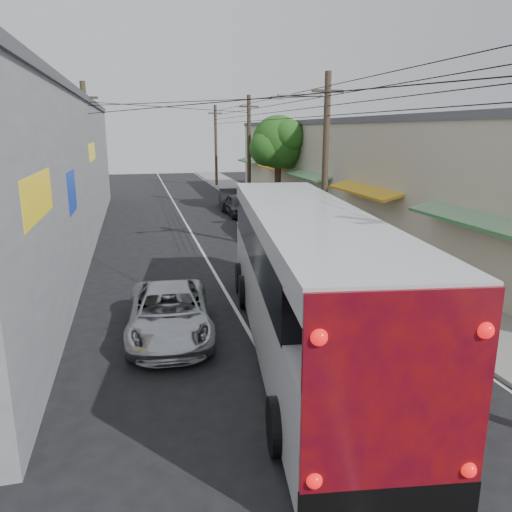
{
  "coord_description": "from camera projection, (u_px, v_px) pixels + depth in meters",
  "views": [
    {
      "loc": [
        -2.92,
        -7.71,
        5.62
      ],
      "look_at": [
        0.84,
        7.82,
        1.56
      ],
      "focal_mm": 35.0,
      "sensor_mm": 36.0,
      "label": 1
    }
  ],
  "objects": [
    {
      "name": "building_right",
      "position": [
        358.0,
        170.0,
        31.77
      ],
      "size": [
        7.09,
        40.0,
        6.25
      ],
      "color": "#B5AB90",
      "rests_on": "ground"
    },
    {
      "name": "pedestrian_far",
      "position": [
        354.0,
        229.0,
        23.77
      ],
      "size": [
        0.96,
        0.81,
        1.78
      ],
      "primitive_type": "imported",
      "rotation": [
        0.0,
        0.0,
        2.98
      ],
      "color": "#8198BC",
      "rests_on": "sidewalk"
    },
    {
      "name": "building_left",
      "position": [
        12.0,
        173.0,
        23.43
      ],
      "size": [
        7.2,
        36.0,
        7.25
      ],
      "color": "gray",
      "rests_on": "ground"
    },
    {
      "name": "street_tree",
      "position": [
        279.0,
        144.0,
        34.24
      ],
      "size": [
        4.4,
        4.0,
        6.6
      ],
      "color": "#3F2B19",
      "rests_on": "ground"
    },
    {
      "name": "parked_suv",
      "position": [
        269.0,
        219.0,
        26.97
      ],
      "size": [
        2.81,
        6.34,
        1.81
      ],
      "primitive_type": "imported",
      "rotation": [
        0.0,
        0.0,
        -0.04
      ],
      "color": "#9C9CA4",
      "rests_on": "ground"
    },
    {
      "name": "coach_bus",
      "position": [
        303.0,
        276.0,
        12.99
      ],
      "size": [
        4.36,
        13.08,
        3.7
      ],
      "rotation": [
        0.0,
        0.0,
        -0.14
      ],
      "color": "silver",
      "rests_on": "ground"
    },
    {
      "name": "ground",
      "position": [
        311.0,
        439.0,
        9.32
      ],
      "size": [
        120.0,
        120.0,
        0.0
      ],
      "primitive_type": "plane",
      "color": "black",
      "rests_on": "ground"
    },
    {
      "name": "sidewalk",
      "position": [
        300.0,
        226.0,
        29.62
      ],
      "size": [
        3.0,
        80.0,
        0.12
      ],
      "primitive_type": "cube",
      "color": "slate",
      "rests_on": "ground"
    },
    {
      "name": "parked_car_far",
      "position": [
        231.0,
        199.0,
        36.36
      ],
      "size": [
        1.97,
        4.53,
        1.45
      ],
      "primitive_type": "imported",
      "rotation": [
        0.0,
        0.0,
        -0.1
      ],
      "color": "black",
      "rests_on": "ground"
    },
    {
      "name": "parked_car_mid",
      "position": [
        239.0,
        205.0,
        33.43
      ],
      "size": [
        1.76,
        4.25,
        1.44
      ],
      "primitive_type": "imported",
      "rotation": [
        0.0,
        0.0,
        0.01
      ],
      "color": "#27262B",
      "rests_on": "ground"
    },
    {
      "name": "utility_poles",
      "position": [
        243.0,
        157.0,
        28.16
      ],
      "size": [
        11.8,
        45.28,
        8.0
      ],
      "color": "#473828",
      "rests_on": "ground"
    },
    {
      "name": "jeepney",
      "position": [
        169.0,
        313.0,
        13.88
      ],
      "size": [
        2.53,
        5.01,
        1.36
      ],
      "primitive_type": "imported",
      "rotation": [
        0.0,
        0.0,
        -0.06
      ],
      "color": "#B9BAC1",
      "rests_on": "ground"
    },
    {
      "name": "pedestrian_near",
      "position": [
        325.0,
        236.0,
        22.84
      ],
      "size": [
        0.63,
        0.49,
        1.54
      ],
      "primitive_type": "imported",
      "rotation": [
        0.0,
        0.0,
        3.37
      ],
      "color": "#CB6B91",
      "rests_on": "sidewalk"
    }
  ]
}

